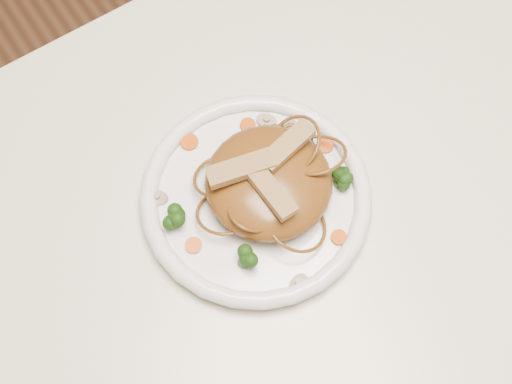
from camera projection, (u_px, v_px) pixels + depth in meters
ground at (303, 347)px, 1.48m from camera, size 4.00×4.00×0.00m
table at (336, 245)px, 0.88m from camera, size 1.20×0.80×0.75m
plate at (256, 200)px, 0.79m from camera, size 0.31×0.31×0.02m
noodle_mound at (269, 182)px, 0.77m from camera, size 0.17×0.17×0.05m
chicken_a at (287, 146)px, 0.75m from camera, size 0.07×0.04×0.01m
chicken_b at (241, 168)px, 0.74m from camera, size 0.08×0.04×0.01m
chicken_c at (271, 192)px, 0.73m from camera, size 0.02×0.07×0.01m
broccoli_0 at (279, 132)px, 0.80m from camera, size 0.03×0.03×0.03m
broccoli_1 at (173, 218)px, 0.76m from camera, size 0.03×0.03×0.03m
broccoli_2 at (244, 259)px, 0.74m from camera, size 0.03×0.03×0.03m
broccoli_3 at (341, 179)px, 0.78m from camera, size 0.02×0.02×0.03m
carrot_0 at (248, 125)px, 0.82m from camera, size 0.02×0.02×0.00m
carrot_1 at (194, 245)px, 0.76m from camera, size 0.02×0.02×0.00m
carrot_2 at (325, 146)px, 0.81m from camera, size 0.02×0.02×0.00m
carrot_3 at (189, 142)px, 0.81m from camera, size 0.03×0.03×0.00m
carrot_4 at (339, 237)px, 0.76m from camera, size 0.02×0.02×0.00m
mushroom_0 at (299, 283)px, 0.74m from camera, size 0.03×0.03×0.01m
mushroom_1 at (291, 125)px, 0.82m from camera, size 0.02×0.02×0.01m
mushroom_2 at (157, 198)px, 0.78m from camera, size 0.04×0.04×0.01m
mushroom_3 at (267, 121)px, 0.82m from camera, size 0.04×0.04×0.01m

